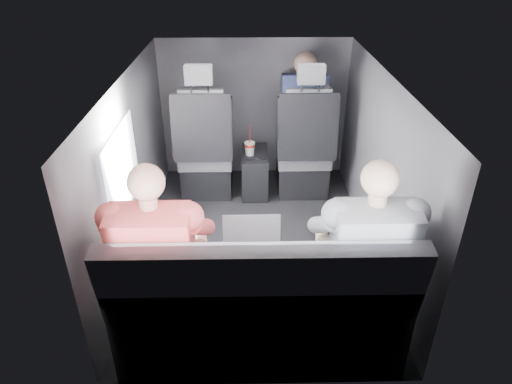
{
  "coord_description": "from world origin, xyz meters",
  "views": [
    {
      "loc": [
        -0.06,
        -2.97,
        2.18
      ],
      "look_at": [
        -0.01,
        -0.05,
        0.51
      ],
      "focal_mm": 32.0,
      "sensor_mm": 36.0,
      "label": 1
    }
  ],
  "objects_px": {
    "center_console": "(255,172)",
    "passenger_rear_left": "(161,256)",
    "front_seat_left": "(206,155)",
    "laptop_black": "(353,233)",
    "passenger_front_right": "(303,108)",
    "laptop_silver": "(252,235)",
    "passenger_rear_right": "(362,253)",
    "front_seat_right": "(304,154)",
    "rear_bench": "(260,312)",
    "soda_cup": "(250,148)",
    "laptop_white": "(166,236)"
  },
  "relations": [
    {
      "from": "front_seat_left",
      "to": "front_seat_right",
      "type": "xyz_separation_m",
      "value": [
        0.9,
        0.0,
        0.0
      ]
    },
    {
      "from": "laptop_white",
      "to": "laptop_silver",
      "type": "bearing_deg",
      "value": 0.32
    },
    {
      "from": "passenger_rear_left",
      "to": "front_seat_right",
      "type": "bearing_deg",
      "value": 61.2
    },
    {
      "from": "front_seat_right",
      "to": "passenger_front_right",
      "type": "bearing_deg",
      "value": 88.42
    },
    {
      "from": "laptop_silver",
      "to": "center_console",
      "type": "bearing_deg",
      "value": 88.45
    },
    {
      "from": "passenger_rear_left",
      "to": "passenger_front_right",
      "type": "bearing_deg",
      "value": 64.15
    },
    {
      "from": "center_console",
      "to": "soda_cup",
      "type": "bearing_deg",
      "value": -126.45
    },
    {
      "from": "laptop_black",
      "to": "passenger_rear_right",
      "type": "height_order",
      "value": "passenger_rear_right"
    },
    {
      "from": "laptop_white",
      "to": "laptop_silver",
      "type": "xyz_separation_m",
      "value": [
        0.5,
        0.0,
        -0.0
      ]
    },
    {
      "from": "passenger_rear_left",
      "to": "center_console",
      "type": "bearing_deg",
      "value": 73.6
    },
    {
      "from": "laptop_white",
      "to": "passenger_rear_right",
      "type": "relative_size",
      "value": 0.28
    },
    {
      "from": "rear_bench",
      "to": "passenger_rear_right",
      "type": "bearing_deg",
      "value": 9.52
    },
    {
      "from": "center_console",
      "to": "passenger_rear_left",
      "type": "distance_m",
      "value": 1.97
    },
    {
      "from": "center_console",
      "to": "passenger_rear_right",
      "type": "distance_m",
      "value": 1.98
    },
    {
      "from": "passenger_rear_right",
      "to": "passenger_front_right",
      "type": "distance_m",
      "value": 2.07
    },
    {
      "from": "soda_cup",
      "to": "passenger_rear_left",
      "type": "distance_m",
      "value": 1.86
    },
    {
      "from": "laptop_silver",
      "to": "passenger_rear_left",
      "type": "height_order",
      "value": "passenger_rear_left"
    },
    {
      "from": "front_seat_right",
      "to": "laptop_silver",
      "type": "distance_m",
      "value": 1.7
    },
    {
      "from": "front_seat_left",
      "to": "passenger_front_right",
      "type": "distance_m",
      "value": 1.01
    },
    {
      "from": "center_console",
      "to": "rear_bench",
      "type": "xyz_separation_m",
      "value": [
        -0.0,
        -1.94,
        0.11
      ]
    },
    {
      "from": "rear_bench",
      "to": "laptop_white",
      "type": "bearing_deg",
      "value": 152.01
    },
    {
      "from": "passenger_front_right",
      "to": "passenger_rear_left",
      "type": "bearing_deg",
      "value": -115.85
    },
    {
      "from": "laptop_white",
      "to": "rear_bench",
      "type": "bearing_deg",
      "value": -27.99
    },
    {
      "from": "front_seat_left",
      "to": "center_console",
      "type": "xyz_separation_m",
      "value": [
        0.45,
        0.04,
        -0.2
      ]
    },
    {
      "from": "center_console",
      "to": "passenger_rear_right",
      "type": "height_order",
      "value": "passenger_rear_right"
    },
    {
      "from": "soda_cup",
      "to": "laptop_black",
      "type": "xyz_separation_m",
      "value": [
        0.6,
        -1.59,
        0.16
      ]
    },
    {
      "from": "rear_bench",
      "to": "passenger_rear_left",
      "type": "xyz_separation_m",
      "value": [
        -0.54,
        0.09,
        0.33
      ]
    },
    {
      "from": "center_console",
      "to": "passenger_front_right",
      "type": "xyz_separation_m",
      "value": [
        0.46,
        0.22,
        0.55
      ]
    },
    {
      "from": "front_seat_right",
      "to": "laptop_white",
      "type": "xyz_separation_m",
      "value": [
        -1.0,
        -1.61,
        0.23
      ]
    },
    {
      "from": "passenger_front_right",
      "to": "laptop_silver",
      "type": "bearing_deg",
      "value": -105.05
    },
    {
      "from": "soda_cup",
      "to": "front_seat_right",
      "type": "bearing_deg",
      "value": 2.57
    },
    {
      "from": "passenger_rear_left",
      "to": "soda_cup",
      "type": "bearing_deg",
      "value": 74.42
    },
    {
      "from": "soda_cup",
      "to": "rear_bench",
      "type": "bearing_deg",
      "value": -88.6
    },
    {
      "from": "center_console",
      "to": "laptop_silver",
      "type": "bearing_deg",
      "value": -91.55
    },
    {
      "from": "front_seat_left",
      "to": "laptop_white",
      "type": "height_order",
      "value": "front_seat_left"
    },
    {
      "from": "front_seat_right",
      "to": "laptop_black",
      "type": "bearing_deg",
      "value": -86.33
    },
    {
      "from": "passenger_rear_right",
      "to": "passenger_front_right",
      "type": "xyz_separation_m",
      "value": [
        -0.11,
        2.07,
        0.11
      ]
    },
    {
      "from": "center_console",
      "to": "laptop_black",
      "type": "bearing_deg",
      "value": -71.44
    },
    {
      "from": "front_seat_right",
      "to": "laptop_white",
      "type": "relative_size",
      "value": 3.57
    },
    {
      "from": "front_seat_right",
      "to": "center_console",
      "type": "height_order",
      "value": "front_seat_right"
    },
    {
      "from": "laptop_black",
      "to": "passenger_rear_right",
      "type": "distance_m",
      "value": 0.2
    },
    {
      "from": "front_seat_left",
      "to": "laptop_black",
      "type": "xyz_separation_m",
      "value": [
        1.0,
        -1.61,
        0.23
      ]
    },
    {
      "from": "laptop_black",
      "to": "passenger_rear_right",
      "type": "bearing_deg",
      "value": -86.67
    },
    {
      "from": "front_seat_left",
      "to": "laptop_black",
      "type": "relative_size",
      "value": 3.56
    },
    {
      "from": "laptop_black",
      "to": "passenger_rear_right",
      "type": "xyz_separation_m",
      "value": [
        0.01,
        -0.2,
        0.01
      ]
    },
    {
      "from": "center_console",
      "to": "soda_cup",
      "type": "height_order",
      "value": "soda_cup"
    },
    {
      "from": "soda_cup",
      "to": "passenger_front_right",
      "type": "relative_size",
      "value": 0.34
    },
    {
      "from": "center_console",
      "to": "laptop_silver",
      "type": "relative_size",
      "value": 1.48
    },
    {
      "from": "front_seat_left",
      "to": "passenger_rear_right",
      "type": "distance_m",
      "value": 2.09
    },
    {
      "from": "rear_bench",
      "to": "soda_cup",
      "type": "bearing_deg",
      "value": 91.4
    }
  ]
}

